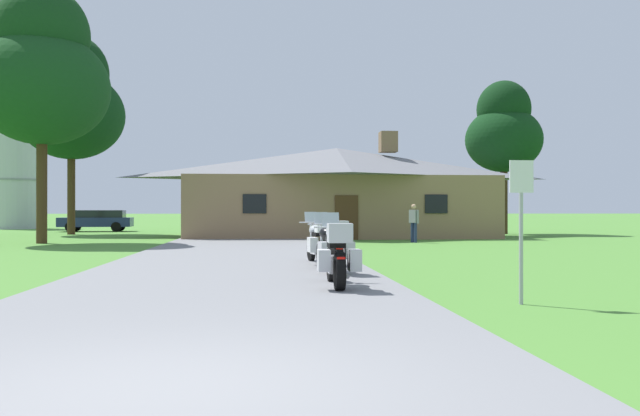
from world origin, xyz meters
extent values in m
plane|color=#4C8433|center=(0.00, 20.00, 0.00)|extent=(500.00, 500.00, 0.00)
cube|color=slate|center=(0.00, 18.00, 0.03)|extent=(6.40, 80.00, 0.06)
cylinder|color=black|center=(2.00, 7.42, 0.38)|extent=(0.11, 0.64, 0.64)
cylinder|color=black|center=(1.99, 5.98, 0.38)|extent=(0.16, 0.64, 0.64)
cube|color=silver|center=(2.00, 6.68, 0.44)|extent=(0.26, 0.56, 0.30)
ellipsoid|color=black|center=(2.00, 6.94, 0.89)|extent=(0.30, 0.52, 0.26)
cube|color=black|center=(2.00, 6.48, 0.80)|extent=(0.28, 0.52, 0.10)
cylinder|color=silver|center=(2.00, 7.38, 1.08)|extent=(0.66, 0.03, 0.03)
cylinder|color=silver|center=(2.00, 7.42, 0.74)|extent=(0.06, 0.24, 0.73)
cube|color=#B2BCC6|center=(2.00, 7.48, 1.22)|extent=(0.32, 0.11, 0.27)
sphere|color=silver|center=(2.00, 7.38, 0.94)|extent=(0.11, 0.11, 0.11)
cube|color=#B7B7BC|center=(1.99, 5.93, 1.02)|extent=(0.40, 0.36, 0.32)
cube|color=red|center=(1.99, 5.76, 0.60)|extent=(0.14, 0.03, 0.06)
cylinder|color=silver|center=(2.14, 6.30, 0.28)|extent=(0.07, 0.55, 0.07)
cube|color=#B7B7BC|center=(1.73, 6.03, 0.56)|extent=(0.20, 0.40, 0.36)
cube|color=#B7B7BC|center=(2.25, 6.03, 0.56)|extent=(0.20, 0.40, 0.36)
cylinder|color=black|center=(2.07, 10.17, 0.38)|extent=(0.19, 0.65, 0.64)
cylinder|color=black|center=(2.26, 8.74, 0.38)|extent=(0.24, 0.65, 0.64)
cube|color=silver|center=(2.17, 9.43, 0.44)|extent=(0.33, 0.59, 0.30)
ellipsoid|color=black|center=(2.13, 9.69, 0.89)|extent=(0.37, 0.56, 0.26)
cube|color=black|center=(2.19, 9.24, 0.80)|extent=(0.35, 0.55, 0.10)
cylinder|color=silver|center=(2.07, 10.13, 1.08)|extent=(0.66, 0.12, 0.03)
cylinder|color=silver|center=(2.07, 10.17, 0.74)|extent=(0.09, 0.24, 0.73)
cube|color=#B2BCC6|center=(2.06, 10.23, 1.22)|extent=(0.33, 0.15, 0.27)
sphere|color=silver|center=(2.07, 10.13, 0.94)|extent=(0.11, 0.11, 0.11)
cube|color=#B7B7BC|center=(2.27, 8.69, 1.02)|extent=(0.44, 0.41, 0.32)
cube|color=red|center=(2.29, 8.52, 0.60)|extent=(0.14, 0.05, 0.06)
cylinder|color=silver|center=(2.36, 9.08, 0.28)|extent=(0.14, 0.55, 0.07)
cube|color=#B7B7BC|center=(2.00, 8.75, 0.56)|extent=(0.25, 0.42, 0.36)
cube|color=#B7B7BC|center=(2.51, 8.82, 0.56)|extent=(0.25, 0.42, 0.36)
cylinder|color=black|center=(2.00, 12.48, 0.38)|extent=(0.20, 0.65, 0.64)
cylinder|color=black|center=(2.20, 11.05, 0.38)|extent=(0.24, 0.65, 0.64)
cube|color=silver|center=(2.10, 11.75, 0.44)|extent=(0.33, 0.59, 0.30)
ellipsoid|color=#B2B5BC|center=(2.07, 12.00, 0.89)|extent=(0.37, 0.56, 0.26)
cube|color=black|center=(2.13, 11.55, 0.80)|extent=(0.35, 0.55, 0.10)
cylinder|color=silver|center=(2.01, 12.44, 1.08)|extent=(0.66, 0.12, 0.03)
cylinder|color=silver|center=(2.00, 12.48, 0.74)|extent=(0.09, 0.24, 0.73)
cube|color=#B2BCC6|center=(1.99, 12.54, 1.22)|extent=(0.33, 0.15, 0.27)
sphere|color=silver|center=(2.01, 12.44, 0.94)|extent=(0.11, 0.11, 0.11)
cube|color=silver|center=(2.20, 11.00, 1.02)|extent=(0.44, 0.41, 0.32)
cube|color=red|center=(2.23, 10.84, 0.60)|extent=(0.14, 0.05, 0.06)
cylinder|color=silver|center=(2.29, 11.39, 0.28)|extent=(0.14, 0.55, 0.07)
cube|color=silver|center=(1.93, 11.07, 0.56)|extent=(0.25, 0.42, 0.36)
cube|color=silver|center=(2.45, 11.14, 0.56)|extent=(0.25, 0.42, 0.36)
cube|color=#896B4C|center=(4.69, 30.18, 1.55)|extent=(15.41, 8.09, 3.09)
pyramid|color=slate|center=(4.69, 30.18, 3.90)|extent=(16.33, 8.57, 1.62)
cube|color=brown|center=(7.46, 30.18, 5.06)|extent=(0.90, 0.90, 1.10)
cube|color=#472D19|center=(4.69, 26.10, 1.05)|extent=(1.10, 0.08, 2.10)
cube|color=black|center=(0.37, 26.10, 1.70)|extent=(1.10, 0.06, 0.90)
cube|color=black|center=(9.00, 26.10, 1.70)|extent=(1.10, 0.06, 0.90)
cylinder|color=navy|center=(7.21, 23.34, 0.43)|extent=(0.14, 0.14, 0.86)
cylinder|color=navy|center=(7.31, 23.19, 0.43)|extent=(0.14, 0.14, 0.86)
cube|color=gray|center=(7.26, 23.26, 1.14)|extent=(0.38, 0.42, 0.56)
cylinder|color=gray|center=(7.13, 23.45, 1.12)|extent=(0.09, 0.09, 0.58)
cylinder|color=gray|center=(7.38, 23.07, 1.12)|extent=(0.09, 0.09, 0.58)
sphere|color=tan|center=(7.26, 23.26, 1.56)|extent=(0.21, 0.21, 0.21)
cylinder|color=#9EA0A5|center=(4.54, 4.52, 1.05)|extent=(0.06, 0.06, 2.10)
cube|color=silver|center=(4.54, 4.50, 1.90)|extent=(0.36, 0.02, 0.48)
cylinder|color=#422D19|center=(14.96, 33.17, 2.17)|extent=(0.44, 0.44, 4.33)
ellipsoid|color=#0F3314|center=(14.96, 33.17, 5.57)|extent=(4.50, 4.50, 3.83)
ellipsoid|color=black|center=(14.96, 33.17, 7.37)|extent=(3.15, 3.15, 3.38)
cylinder|color=#422D19|center=(-10.27, 34.54, 2.63)|extent=(0.44, 0.44, 5.25)
ellipsoid|color=#0F3314|center=(-10.27, 34.54, 6.91)|extent=(6.04, 6.04, 5.13)
ellipsoid|color=black|center=(-10.27, 34.54, 9.33)|extent=(4.23, 4.23, 4.53)
cylinder|color=#422D19|center=(-8.54, 23.93, 2.50)|extent=(0.44, 0.44, 5.01)
ellipsoid|color=#143D19|center=(-8.54, 23.93, 6.55)|extent=(5.61, 5.61, 4.77)
ellipsoid|color=#123716|center=(-8.54, 23.93, 8.80)|extent=(3.93, 3.93, 4.21)
cylinder|color=#B2B7BC|center=(-17.84, 47.08, 3.68)|extent=(3.79, 3.79, 7.36)
cone|color=#999EA3|center=(-17.84, 47.08, 7.83)|extent=(3.86, 3.86, 0.95)
cylinder|color=gray|center=(-17.84, 47.08, 3.68)|extent=(3.90, 3.90, 0.15)
cube|color=navy|center=(-10.16, 39.85, 0.62)|extent=(4.69, 2.07, 0.60)
cube|color=black|center=(-9.96, 39.86, 1.16)|extent=(3.30, 1.78, 0.48)
cylinder|color=black|center=(-11.54, 38.93, 0.32)|extent=(0.65, 0.25, 0.64)
cylinder|color=black|center=(-11.63, 40.63, 0.32)|extent=(0.65, 0.25, 0.64)
cylinder|color=black|center=(-8.70, 39.08, 0.32)|extent=(0.65, 0.25, 0.64)
cylinder|color=black|center=(-8.78, 40.77, 0.32)|extent=(0.65, 0.25, 0.64)
camera|label=1|loc=(0.70, -5.08, 1.40)|focal=37.45mm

